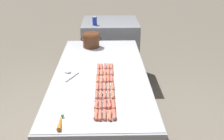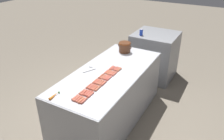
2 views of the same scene
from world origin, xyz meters
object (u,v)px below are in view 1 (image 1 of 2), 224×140
(hot_dog_17, at_px, (105,87))
(hot_dog_32, at_px, (112,79))
(hot_dog_0, at_px, (96,115))
(hot_dog_24, at_px, (109,87))
(hot_dog_31, at_px, (113,86))
(serving_spoon, at_px, (69,73))
(hot_dog_18, at_px, (105,79))
(hot_dog_34, at_px, (112,66))
(hot_dog_8, at_px, (100,105))
(hot_dog_26, at_px, (108,72))
(hot_dog_6, at_px, (98,66))
(hot_dog_11, at_px, (102,79))
(hot_dog_21, at_px, (110,115))
(hot_dog_28, at_px, (114,115))
(hot_dog_5, at_px, (98,72))
(hot_dog_27, at_px, (108,66))
(hot_dog_19, at_px, (105,73))
(hot_dog_30, at_px, (113,94))
(hot_dog_14, at_px, (105,115))
(hot_dog_22, at_px, (109,104))
(hot_dog_13, at_px, (101,67))
(hot_dog_7, at_px, (100,115))
(hot_dog_33, at_px, (112,72))
(hot_dog_3, at_px, (97,87))
(hot_dog_25, at_px, (108,79))
(hot_dog_15, at_px, (105,104))
(bean_pot, at_px, (91,39))
(hot_dog_9, at_px, (101,95))
(hot_dog_29, at_px, (113,105))
(hot_dog_4, at_px, (98,79))
(soda_can, at_px, (95,21))
(hot_dog_1, at_px, (96,104))
(carrot, at_px, (60,122))
(hot_dog_12, at_px, (102,72))
(hot_dog_10, at_px, (101,87))
(back_cabinet, at_px, (110,51))
(hot_dog_16, at_px, (105,95))
(hot_dog_2, at_px, (96,95))

(hot_dog_17, distance_m, hot_dog_32, 0.17)
(hot_dog_0, xyz_separation_m, hot_dog_24, (0.10, 0.45, 0.00))
(hot_dog_31, relative_size, serving_spoon, 0.52)
(hot_dog_18, bearing_deg, hot_dog_34, 77.52)
(hot_dog_8, xyz_separation_m, hot_dog_26, (0.07, 0.62, 0.00))
(hot_dog_6, bearing_deg, hot_dog_11, -83.52)
(hot_dog_21, bearing_deg, hot_dog_18, 93.02)
(hot_dog_28, bearing_deg, hot_dog_5, 100.13)
(hot_dog_27, relative_size, hot_dog_28, 1.00)
(hot_dog_32, bearing_deg, hot_dog_27, 95.39)
(hot_dog_19, distance_m, hot_dog_21, 0.76)
(hot_dog_6, xyz_separation_m, hot_dog_30, (0.13, -0.60, 0.00))
(hot_dog_18, distance_m, hot_dog_28, 0.61)
(hot_dog_14, relative_size, hot_dog_22, 1.00)
(hot_dog_17, bearing_deg, serving_spoon, 138.87)
(hot_dog_13, height_order, hot_dog_30, same)
(hot_dog_28, relative_size, hot_dog_31, 1.00)
(hot_dog_7, height_order, hot_dog_24, same)
(hot_dog_33, bearing_deg, hot_dog_24, -96.78)
(hot_dog_26, height_order, hot_dog_31, same)
(hot_dog_3, distance_m, hot_dog_31, 0.14)
(hot_dog_25, bearing_deg, hot_dog_17, -101.81)
(hot_dog_13, xyz_separation_m, hot_dog_30, (0.10, -0.60, 0.00))
(hot_dog_15, distance_m, hot_dog_32, 0.46)
(bean_pot, bearing_deg, hot_dog_22, -81.77)
(hot_dog_9, relative_size, hot_dog_29, 1.00)
(hot_dog_4, bearing_deg, hot_dog_26, 57.60)
(hot_dog_28, distance_m, soda_can, 2.29)
(hot_dog_7, relative_size, bean_pot, 0.51)
(hot_dog_1, bearing_deg, hot_dog_25, 78.12)
(hot_dog_26, distance_m, carrot, 0.92)
(hot_dog_12, height_order, hot_dog_29, same)
(hot_dog_12, bearing_deg, hot_dog_24, -78.23)
(hot_dog_4, relative_size, hot_dog_6, 1.00)
(hot_dog_22, distance_m, soda_can, 2.13)
(hot_dog_18, bearing_deg, hot_dog_11, -164.04)
(hot_dog_10, bearing_deg, hot_dog_4, 101.73)
(back_cabinet, relative_size, hot_dog_9, 7.28)
(hot_dog_18, height_order, hot_dog_33, same)
(hot_dog_14, height_order, hot_dog_34, same)
(hot_dog_4, bearing_deg, hot_dog_34, 65.92)
(hot_dog_10, xyz_separation_m, hot_dog_27, (0.07, 0.46, 0.00))
(carrot, bearing_deg, hot_dog_7, 17.32)
(hot_dog_16, xyz_separation_m, bean_pot, (-0.17, 1.28, 0.09))
(hot_dog_0, bearing_deg, hot_dog_33, 80.01)
(hot_dog_16, xyz_separation_m, hot_dog_30, (0.07, 0.00, 0.00))
(hot_dog_19, bearing_deg, hot_dog_6, 112.58)
(hot_dog_18, bearing_deg, back_cabinet, 87.59)
(hot_dog_5, distance_m, hot_dog_34, 0.21)
(hot_dog_2, relative_size, hot_dog_24, 1.00)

